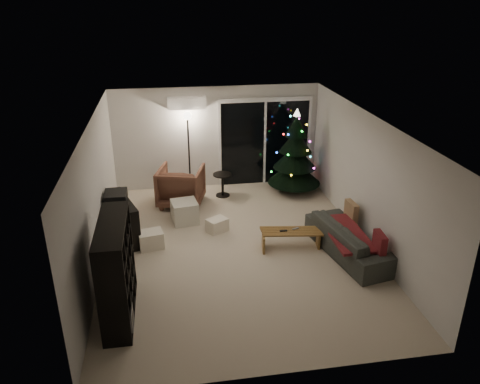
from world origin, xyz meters
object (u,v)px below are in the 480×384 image
at_px(media_cabinet, 118,220).
at_px(sofa, 350,239).
at_px(bookshelf, 103,272).
at_px(coffee_table, 291,239).
at_px(armchair, 181,186).
at_px(christmas_tree, 295,151).

bearing_deg(media_cabinet, sofa, -35.53).
relative_size(bookshelf, coffee_table, 1.36).
height_order(armchair, christmas_tree, christmas_tree).
distance_m(sofa, coffee_table, 1.11).
distance_m(armchair, sofa, 4.07).
height_order(media_cabinet, coffee_table, media_cabinet).
xyz_separation_m(bookshelf, media_cabinet, (0.00, 2.42, -0.36)).
relative_size(media_cabinet, christmas_tree, 0.64).
bearing_deg(christmas_tree, bookshelf, -134.05).
bearing_deg(media_cabinet, coffee_table, -33.90).
bearing_deg(armchair, media_cabinet, 63.84).
height_order(media_cabinet, armchair, armchair).
height_order(bookshelf, media_cabinet, bookshelf).
bearing_deg(christmas_tree, media_cabinet, -156.39).
bearing_deg(media_cabinet, bookshelf, -108.84).
height_order(sofa, coffee_table, sofa).
distance_m(bookshelf, coffee_table, 3.66).
distance_m(media_cabinet, armchair, 1.94).
distance_m(sofa, christmas_tree, 3.16).
bearing_deg(sofa, media_cabinet, 62.18).
height_order(bookshelf, christmas_tree, christmas_tree).
bearing_deg(sofa, armchair, 36.55).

